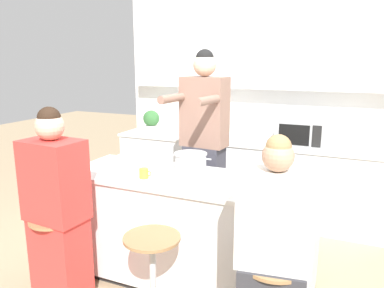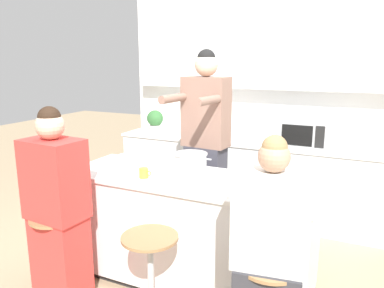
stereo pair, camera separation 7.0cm
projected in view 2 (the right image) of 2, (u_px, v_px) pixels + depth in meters
name	position (u px, v px, depth m)	size (l,w,h in m)	color
ground_plane	(188.00, 281.00, 3.08)	(16.00, 16.00, 0.00)	tan
wall_back	(257.00, 80.00, 4.40)	(3.29, 0.22, 2.70)	white
back_counter	(247.00, 177.00, 4.37)	(3.05, 0.63, 0.89)	silver
kitchen_island	(188.00, 230.00, 2.98)	(1.98, 0.70, 0.89)	black
bar_stool_leftmost	(59.00, 253.00, 2.80)	(0.38, 0.38, 0.66)	#997047
bar_stool_center	(151.00, 277.00, 2.49)	(0.38, 0.38, 0.66)	#997047
person_cooking	(205.00, 152.00, 3.48)	(0.46, 0.60, 1.87)	#383842
person_wrapped_blanket	(57.00, 212.00, 2.71)	(0.44, 0.32, 1.47)	red
person_seated_near	(269.00, 270.00, 2.08)	(0.43, 0.31, 1.40)	#333338
cooking_pot	(191.00, 162.00, 3.04)	(0.35, 0.27, 0.15)	#B7BABC
fruit_bowl	(131.00, 160.00, 3.23)	(0.24, 0.24, 0.08)	white
coffee_cup_near	(144.00, 173.00, 2.87)	(0.10, 0.07, 0.08)	orange
coffee_cup_far	(116.00, 168.00, 3.00)	(0.12, 0.09, 0.08)	white
microwave	(304.00, 133.00, 3.95)	(0.50, 0.37, 0.28)	#B2B5B7
potted_plant	(155.00, 120.00, 4.75)	(0.21, 0.21, 0.27)	beige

